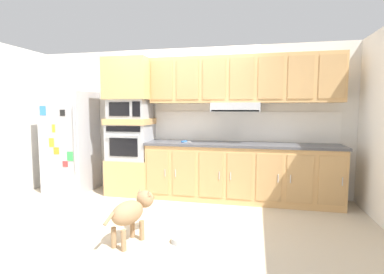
{
  "coord_description": "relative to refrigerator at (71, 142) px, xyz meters",
  "views": [
    {
      "loc": [
        1.19,
        -3.87,
        1.46
      ],
      "look_at": [
        0.28,
        0.27,
        1.05
      ],
      "focal_mm": 27.06,
      "sensor_mm": 36.0,
      "label": 1
    }
  ],
  "objects": [
    {
      "name": "backsplash_panel",
      "position": [
        3.0,
        0.36,
        0.29
      ],
      "size": [
        3.05,
        0.02,
        0.5
      ],
      "primitive_type": "cube",
      "color": "white",
      "rests_on": "countertop_slab"
    },
    {
      "name": "appliance_upper_cabinet",
      "position": [
        1.12,
        0.07,
        1.08
      ],
      "size": [
        0.74,
        0.62,
        0.68
      ],
      "primitive_type": "cube",
      "color": "tan",
      "rests_on": "microwave"
    },
    {
      "name": "refrigerator",
      "position": [
        0.0,
        0.0,
        0.0
      ],
      "size": [
        0.76,
        0.73,
        1.76
      ],
      "color": "#ADADB2",
      "rests_on": "ground"
    },
    {
      "name": "lower_cabinet_run",
      "position": [
        3.0,
        0.07,
        -0.44
      ],
      "size": [
        3.01,
        0.63,
        0.88
      ],
      "color": "tan",
      "rests_on": "ground"
    },
    {
      "name": "dog",
      "position": [
        1.91,
        -1.67,
        -0.53
      ],
      "size": [
        0.37,
        0.78,
        0.54
      ],
      "rotation": [
        0.0,
        0.0,
        1.27
      ],
      "color": "#997551",
      "rests_on": "ground"
    },
    {
      "name": "ground_plane",
      "position": [
        2.03,
        -0.68,
        -0.88
      ],
      "size": [
        9.6,
        9.6,
        0.0
      ],
      "primitive_type": "plane",
      "color": "beige"
    },
    {
      "name": "back_kitchen_wall",
      "position": [
        2.03,
        0.43,
        0.37
      ],
      "size": [
        6.2,
        0.12,
        2.5
      ],
      "primitive_type": "cube",
      "color": "silver",
      "rests_on": "ground"
    },
    {
      "name": "screwdriver",
      "position": [
        2.09,
        -0.01,
        0.05
      ],
      "size": [
        0.17,
        0.17,
        0.03
      ],
      "color": "blue",
      "rests_on": "countertop_slab"
    },
    {
      "name": "oven_base_cabinet",
      "position": [
        1.12,
        0.07,
        -0.58
      ],
      "size": [
        0.74,
        0.62,
        0.6
      ],
      "primitive_type": "cube",
      "color": "tan",
      "rests_on": "ground"
    },
    {
      "name": "upper_cabinet_with_hood",
      "position": [
        2.99,
        0.19,
        1.02
      ],
      "size": [
        3.01,
        0.48,
        0.88
      ],
      "color": "tan",
      "rests_on": "backsplash_panel"
    },
    {
      "name": "dog_food_bowl",
      "position": [
        2.44,
        -1.6,
        -0.85
      ],
      "size": [
        0.2,
        0.2,
        0.06
      ],
      "color": "#B2B7BC",
      "rests_on": "ground"
    },
    {
      "name": "microwave",
      "position": [
        1.12,
        0.07,
        0.58
      ],
      "size": [
        0.64,
        0.54,
        0.32
      ],
      "color": "#A8AAAF",
      "rests_on": "appliance_mid_shelf"
    },
    {
      "name": "side_panel_left",
      "position": [
        -0.77,
        -0.68,
        0.37
      ],
      "size": [
        0.12,
        7.1,
        2.5
      ],
      "primitive_type": "cube",
      "color": "silver",
      "rests_on": "ground"
    },
    {
      "name": "appliance_mid_shelf",
      "position": [
        1.12,
        0.07,
        0.37
      ],
      "size": [
        0.74,
        0.62,
        0.1
      ],
      "primitive_type": "cube",
      "color": "tan",
      "rests_on": "built_in_oven"
    },
    {
      "name": "built_in_oven",
      "position": [
        1.12,
        0.07,
        0.02
      ],
      "size": [
        0.7,
        0.62,
        0.6
      ],
      "color": "#A8AAAF",
      "rests_on": "oven_base_cabinet"
    },
    {
      "name": "countertop_slab",
      "position": [
        3.0,
        0.07,
        0.02
      ],
      "size": [
        3.05,
        0.64,
        0.04
      ],
      "primitive_type": "cube",
      "color": "#4C4C51",
      "rests_on": "lower_cabinet_run"
    }
  ]
}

